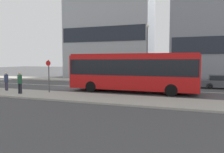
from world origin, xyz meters
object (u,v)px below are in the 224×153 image
pedestrian_near_stop (6,80)px  street_lamp (147,47)px  bus_stop_sign (49,73)px  parked_car_0 (223,82)px  pedestrian_down_pavement (20,81)px  city_bus (132,70)px

pedestrian_near_stop → street_lamp: bearing=60.8°
pedestrian_near_stop → bus_stop_sign: bearing=19.2°
parked_car_0 → pedestrian_down_pavement: bearing=-147.3°
bus_stop_sign → street_lamp: 12.63m
pedestrian_near_stop → pedestrian_down_pavement: pedestrian_down_pavement is taller
pedestrian_down_pavement → bus_stop_sign: (1.70, 1.44, 0.59)m
pedestrian_near_stop → street_lamp: street_lamp is taller
city_bus → bus_stop_sign: (-6.29, -3.19, -0.23)m
pedestrian_near_stop → street_lamp: 15.52m
parked_car_0 → street_lamp: bearing=165.7°
pedestrian_near_stop → bus_stop_sign: size_ratio=0.60×
city_bus → street_lamp: size_ratio=1.61×
city_bus → pedestrian_down_pavement: city_bus is taller
city_bus → pedestrian_down_pavement: bearing=-154.4°
city_bus → parked_car_0: city_bus is taller
city_bus → pedestrian_near_stop: city_bus is taller
pedestrian_down_pavement → bus_stop_sign: 2.31m
city_bus → pedestrian_near_stop: (-10.46, -3.59, -0.89)m
bus_stop_sign → street_lamp: street_lamp is taller
parked_car_0 → pedestrian_near_stop: 20.41m
pedestrian_down_pavement → bus_stop_sign: bearing=41.9°
pedestrian_down_pavement → street_lamp: 14.83m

